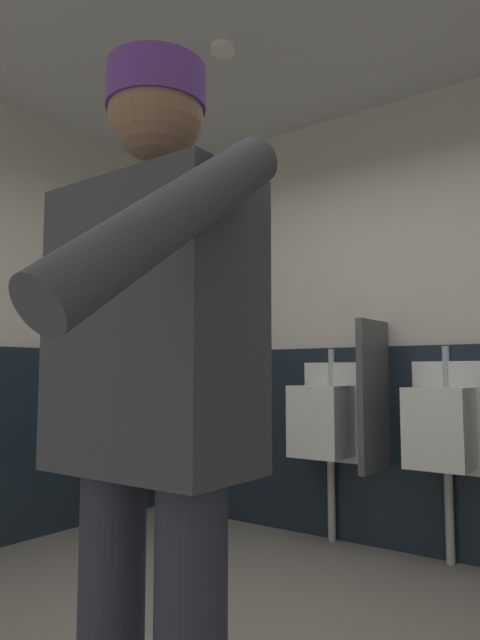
# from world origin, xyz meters

# --- Properties ---
(wall_back) EXTENTS (4.82, 0.12, 2.85)m
(wall_back) POSITION_xyz_m (0.00, 1.85, 1.43)
(wall_back) COLOR beige
(wall_back) RESTS_ON ground_plane
(wainscot_band_back) EXTENTS (4.22, 0.03, 1.25)m
(wainscot_band_back) POSITION_xyz_m (0.00, 1.77, 0.62)
(wainscot_band_back) COLOR #19232D
(wainscot_band_back) RESTS_ON ground_plane
(downlight_far) EXTENTS (0.14, 0.14, 0.03)m
(downlight_far) POSITION_xyz_m (-0.54, 0.62, 2.84)
(downlight_far) COLOR white
(urinal_left) EXTENTS (0.40, 0.34, 1.24)m
(urinal_left) POSITION_xyz_m (-0.48, 1.63, 0.78)
(urinal_left) COLOR white
(urinal_left) RESTS_ON ground_plane
(urinal_middle) EXTENTS (0.40, 0.34, 1.24)m
(urinal_middle) POSITION_xyz_m (0.27, 1.63, 0.78)
(urinal_middle) COLOR white
(urinal_middle) RESTS_ON ground_plane
(privacy_divider_panel) EXTENTS (0.04, 0.40, 0.90)m
(privacy_divider_panel) POSITION_xyz_m (-0.11, 1.56, 0.95)
(privacy_divider_panel) COLOR #4C4C51
(person) EXTENTS (0.65, 0.60, 1.74)m
(person) POSITION_xyz_m (0.43, -0.85, 1.02)
(person) COLOR #2D3342
(person) RESTS_ON ground_plane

